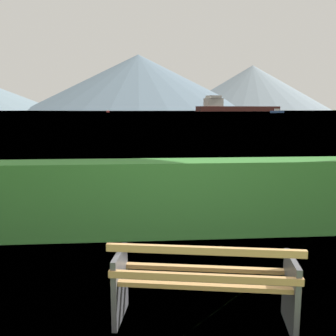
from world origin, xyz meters
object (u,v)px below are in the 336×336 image
(cargo_ship_large, at_px, (233,107))
(park_bench, at_px, (204,282))
(sailboat_mid, at_px, (277,111))
(tender_far, at_px, (108,112))

(cargo_ship_large, bearing_deg, park_bench, -104.30)
(park_bench, distance_m, cargo_ship_large, 319.66)
(sailboat_mid, bearing_deg, tender_far, 158.70)
(tender_far, bearing_deg, park_bench, -85.17)
(cargo_ship_large, bearing_deg, tender_far, -138.37)
(park_bench, height_order, sailboat_mid, sailboat_mid)
(park_bench, distance_m, sailboat_mid, 200.76)
(tender_far, bearing_deg, sailboat_mid, -21.30)
(tender_far, bearing_deg, cargo_ship_large, 41.63)
(park_bench, relative_size, sailboat_mid, 0.24)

